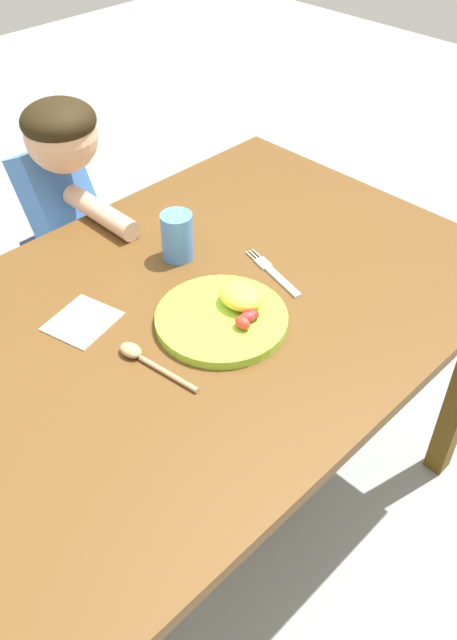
% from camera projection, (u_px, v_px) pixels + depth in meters
% --- Properties ---
extents(ground_plane, '(8.00, 8.00, 0.00)m').
position_uv_depth(ground_plane, '(189.00, 522.00, 1.80)').
color(ground_plane, gray).
extents(dining_table, '(1.44, 0.89, 0.75)m').
position_uv_depth(dining_table, '(177.00, 352.00, 1.36)').
color(dining_table, '#583818').
rests_on(dining_table, ground_plane).
extents(plate, '(0.26, 0.26, 0.06)m').
position_uv_depth(plate, '(226.00, 315.00, 1.29)').
color(plate, '#94CA34').
rests_on(plate, dining_table).
extents(fork, '(0.06, 0.19, 0.01)m').
position_uv_depth(fork, '(274.00, 274.00, 1.41)').
color(fork, silver).
rests_on(fork, dining_table).
extents(spoon, '(0.05, 0.19, 0.02)m').
position_uv_depth(spoon, '(142.00, 357.00, 1.21)').
color(spoon, tan).
rests_on(spoon, dining_table).
extents(drinking_cup, '(0.07, 0.07, 0.11)m').
position_uv_depth(drinking_cup, '(177.00, 236.00, 1.43)').
color(drinking_cup, '#4B86E2').
rests_on(drinking_cup, dining_table).
extents(person, '(0.18, 0.43, 1.02)m').
position_uv_depth(person, '(68.00, 243.00, 1.78)').
color(person, '#313F59').
rests_on(person, ground_plane).
extents(napkin, '(0.15, 0.14, 0.00)m').
position_uv_depth(napkin, '(82.00, 321.00, 1.30)').
color(napkin, white).
rests_on(napkin, dining_table).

